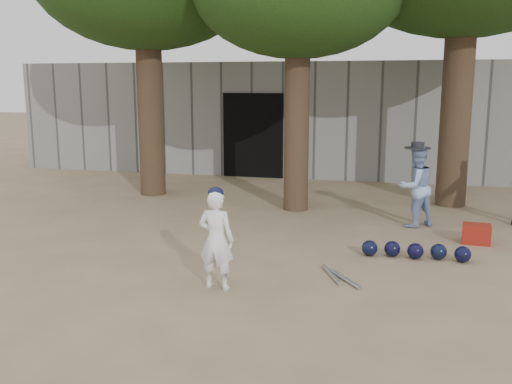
# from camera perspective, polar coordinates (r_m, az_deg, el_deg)

# --- Properties ---
(ground) EXTENTS (70.00, 70.00, 0.00)m
(ground) POSITION_cam_1_polar(r_m,az_deg,el_deg) (7.56, -6.35, -8.29)
(ground) COLOR #937C5E
(ground) RESTS_ON ground
(boy_player) EXTENTS (0.47, 0.33, 1.22)m
(boy_player) POSITION_cam_1_polar(r_m,az_deg,el_deg) (6.90, -4.00, -4.80)
(boy_player) COLOR white
(boy_player) RESTS_ON ground
(spectator_blue) EXTENTS (0.87, 0.84, 1.41)m
(spectator_blue) POSITION_cam_1_polar(r_m,az_deg,el_deg) (10.21, 15.66, 0.51)
(spectator_blue) COLOR #90AEDF
(spectator_blue) RESTS_ON ground
(red_bag) EXTENTS (0.45, 0.36, 0.30)m
(red_bag) POSITION_cam_1_polar(r_m,az_deg,el_deg) (9.56, 21.17, -3.93)
(red_bag) COLOR maroon
(red_bag) RESTS_ON ground
(back_building) EXTENTS (16.00, 5.24, 3.00)m
(back_building) POSITION_cam_1_polar(r_m,az_deg,el_deg) (17.22, 5.72, 7.62)
(back_building) COLOR gray
(back_building) RESTS_ON ground
(helmet_row) EXTENTS (1.51, 0.29, 0.23)m
(helmet_row) POSITION_cam_1_polar(r_m,az_deg,el_deg) (8.47, 15.64, -5.68)
(helmet_row) COLOR black
(helmet_row) RESTS_ON ground
(bat_pile) EXTENTS (0.59, 0.77, 0.06)m
(bat_pile) POSITION_cam_1_polar(r_m,az_deg,el_deg) (7.45, 8.21, -8.37)
(bat_pile) COLOR #A9A9B0
(bat_pile) RESTS_ON ground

